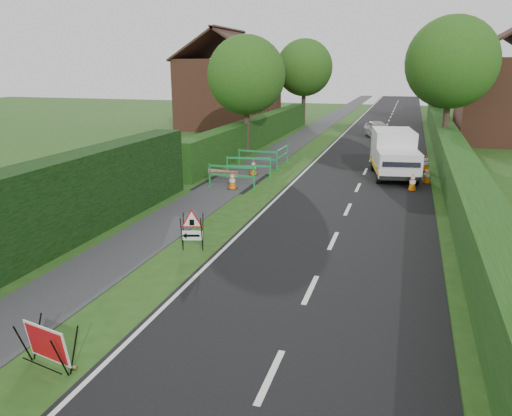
# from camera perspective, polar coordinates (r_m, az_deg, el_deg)

# --- Properties ---
(ground) EXTENTS (120.00, 120.00, 0.00)m
(ground) POSITION_cam_1_polar(r_m,az_deg,el_deg) (11.59, -7.14, -9.79)
(ground) COLOR #204714
(ground) RESTS_ON ground
(road_surface) EXTENTS (6.00, 90.00, 0.02)m
(road_surface) POSITION_cam_1_polar(r_m,az_deg,el_deg) (44.80, 14.69, 9.04)
(road_surface) COLOR black
(road_surface) RESTS_ON ground
(footpath) EXTENTS (2.00, 90.00, 0.02)m
(footpath) POSITION_cam_1_polar(r_m,az_deg,el_deg) (45.37, 7.66, 9.50)
(footpath) COLOR #2D2D30
(footpath) RESTS_ON ground
(hedge_west_near) EXTENTS (1.10, 18.00, 2.50)m
(hedge_west_near) POSITION_cam_1_polar(r_m,az_deg,el_deg) (14.25, -25.95, -6.31)
(hedge_west_near) COLOR black
(hedge_west_near) RESTS_ON ground
(hedge_west_far) EXTENTS (1.00, 24.00, 1.80)m
(hedge_west_far) POSITION_cam_1_polar(r_m,az_deg,el_deg) (33.23, 0.42, 7.30)
(hedge_west_far) COLOR #14380F
(hedge_west_far) RESTS_ON ground
(hedge_east) EXTENTS (1.20, 50.00, 1.50)m
(hedge_east) POSITION_cam_1_polar(r_m,az_deg,el_deg) (26.06, 21.39, 3.78)
(hedge_east) COLOR #14380F
(hedge_east) RESTS_ON ground
(house_west) EXTENTS (7.50, 7.40, 7.88)m
(house_west) POSITION_cam_1_polar(r_m,az_deg,el_deg) (42.07, -3.07, 13.07)
(house_west) COLOR brown
(house_west) RESTS_ON ground
(house_east_b) EXTENTS (7.50, 7.40, 7.88)m
(house_east_b) POSITION_cam_1_polar(r_m,az_deg,el_deg) (52.08, 26.03, 12.08)
(house_east_b) COLOR brown
(house_east_b) RESTS_ON ground
(tree_nw) EXTENTS (4.40, 4.40, 6.70)m
(tree_nw) POSITION_cam_1_polar(r_m,az_deg,el_deg) (28.92, -1.12, 14.92)
(tree_nw) COLOR #2D2116
(tree_nw) RESTS_ON ground
(tree_ne) EXTENTS (5.20, 5.20, 7.79)m
(tree_ne) POSITION_cam_1_polar(r_m,az_deg,el_deg) (31.55, 21.47, 15.21)
(tree_ne) COLOR #2D2116
(tree_ne) RESTS_ON ground
(tree_fw) EXTENTS (4.80, 4.80, 7.24)m
(tree_fw) POSITION_cam_1_polar(r_m,az_deg,el_deg) (44.40, 5.56, 15.67)
(tree_fw) COLOR #2D2116
(tree_fw) RESTS_ON ground
(tree_fe) EXTENTS (4.20, 4.20, 6.33)m
(tree_fe) POSITION_cam_1_polar(r_m,az_deg,el_deg) (47.53, 20.08, 14.09)
(tree_fe) COLOR #2D2116
(tree_fe) RESTS_ON ground
(red_rect_sign) EXTENTS (1.05, 0.76, 0.81)m
(red_rect_sign) POSITION_cam_1_polar(r_m,az_deg,el_deg) (9.43, -22.80, -14.19)
(red_rect_sign) COLOR black
(red_rect_sign) RESTS_ON ground
(triangle_sign) EXTENTS (0.87, 0.87, 1.03)m
(triangle_sign) POSITION_cam_1_polar(r_m,az_deg,el_deg) (13.92, -7.45, -2.15)
(triangle_sign) COLOR black
(triangle_sign) RESTS_ON ground
(works_van) EXTENTS (2.49, 4.81, 2.09)m
(works_van) POSITION_cam_1_polar(r_m,az_deg,el_deg) (24.17, 15.51, 6.10)
(works_van) COLOR silver
(works_van) RESTS_ON ground
(traffic_cone_0) EXTENTS (0.38, 0.38, 0.79)m
(traffic_cone_0) POSITION_cam_1_polar(r_m,az_deg,el_deg) (21.62, 17.46, 2.89)
(traffic_cone_0) COLOR black
(traffic_cone_0) RESTS_ON ground
(traffic_cone_1) EXTENTS (0.38, 0.38, 0.79)m
(traffic_cone_1) POSITION_cam_1_polar(r_m,az_deg,el_deg) (23.20, 18.97, 3.62)
(traffic_cone_1) COLOR black
(traffic_cone_1) RESTS_ON ground
(traffic_cone_2) EXTENTS (0.38, 0.38, 0.79)m
(traffic_cone_2) POSITION_cam_1_polar(r_m,az_deg,el_deg) (26.00, 18.85, 4.88)
(traffic_cone_2) COLOR black
(traffic_cone_2) RESTS_ON ground
(traffic_cone_3) EXTENTS (0.38, 0.38, 0.79)m
(traffic_cone_3) POSITION_cam_1_polar(r_m,az_deg,el_deg) (20.92, -2.72, 3.20)
(traffic_cone_3) COLOR black
(traffic_cone_3) RESTS_ON ground
(traffic_cone_4) EXTENTS (0.38, 0.38, 0.79)m
(traffic_cone_4) POSITION_cam_1_polar(r_m,az_deg,el_deg) (23.61, -0.30, 4.69)
(traffic_cone_4) COLOR black
(traffic_cone_4) RESTS_ON ground
(ped_barrier_0) EXTENTS (2.06, 0.36, 1.00)m
(ped_barrier_0) POSITION_cam_1_polar(r_m,az_deg,el_deg) (21.07, -2.81, 3.95)
(ped_barrier_0) COLOR #18853D
(ped_barrier_0) RESTS_ON ground
(ped_barrier_1) EXTENTS (2.09, 0.79, 1.00)m
(ped_barrier_1) POSITION_cam_1_polar(r_m,az_deg,el_deg) (23.05, -0.84, 5.02)
(ped_barrier_1) COLOR #18853D
(ped_barrier_1) RESTS_ON ground
(ped_barrier_2) EXTENTS (2.07, 0.42, 1.00)m
(ped_barrier_2) POSITION_cam_1_polar(r_m,az_deg,el_deg) (24.87, 0.22, 5.83)
(ped_barrier_2) COLOR #18853D
(ped_barrier_2) RESTS_ON ground
(ped_barrier_3) EXTENTS (0.39, 2.07, 1.00)m
(ped_barrier_3) POSITION_cam_1_polar(r_m,az_deg,el_deg) (25.76, 3.07, 6.16)
(ped_barrier_3) COLOR #18853D
(ped_barrier_3) RESTS_ON ground
(redwhite_plank) EXTENTS (1.48, 0.30, 0.25)m
(redwhite_plank) POSITION_cam_1_polar(r_m,az_deg,el_deg) (22.20, -3.78, 2.89)
(redwhite_plank) COLOR red
(redwhite_plank) RESTS_ON ground
(litter_can) EXTENTS (0.12, 0.07, 0.07)m
(litter_can) POSITION_cam_1_polar(r_m,az_deg,el_deg) (9.51, -20.11, -16.93)
(litter_can) COLOR #BF7F4C
(litter_can) RESTS_ON ground
(hatchback_car) EXTENTS (2.39, 3.76, 1.19)m
(hatchback_car) POSITION_cam_1_polar(r_m,az_deg,el_deg) (37.41, 13.70, 8.75)
(hatchback_car) COLOR silver
(hatchback_car) RESTS_ON ground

